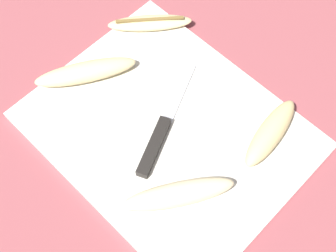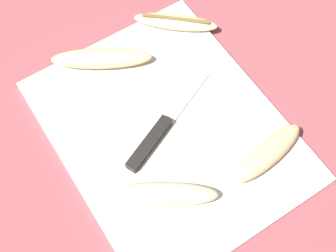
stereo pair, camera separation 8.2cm
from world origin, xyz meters
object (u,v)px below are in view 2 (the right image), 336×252
Objects in this scene: knife at (156,134)px; banana_cream_curved at (161,195)px; banana_ripe_center at (102,58)px; banana_spotted_left at (268,153)px; banana_mellow_near at (176,22)px.

knife is 1.31× the size of banana_cream_curved.
banana_cream_curved reaches higher than banana_ripe_center.
banana_ripe_center is at bearing -156.35° from banana_spotted_left.
banana_spotted_left is at bearing 79.48° from banana_cream_curved.
knife is 0.19m from banana_spotted_left.
knife is at bearing 0.91° from banana_ripe_center.
banana_cream_curved reaches higher than banana_spotted_left.
banana_spotted_left is at bearing 23.65° from banana_ripe_center.
banana_mellow_near is (-0.19, 0.16, 0.00)m from knife.
knife is 1.54× the size of banana_mellow_near.
banana_mellow_near is at bearing 175.36° from banana_spotted_left.
knife is at bearing -41.19° from banana_mellow_near.
banana_ripe_center is at bearing -89.58° from banana_mellow_near.
banana_mellow_near is at bearing 90.42° from banana_ripe_center.
banana_cream_curved is at bearing -10.07° from banana_ripe_center.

